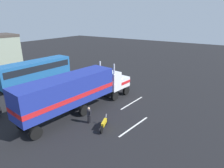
% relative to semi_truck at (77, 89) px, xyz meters
% --- Properties ---
extents(ground_plane, '(120.00, 120.00, 0.00)m').
position_rel_semi_truck_xyz_m(ground_plane, '(5.12, -0.29, -2.52)').
color(ground_plane, black).
extents(lane_stripe_near, '(4.39, 0.59, 0.01)m').
position_rel_semi_truck_xyz_m(lane_stripe_near, '(5.13, -3.79, -2.52)').
color(lane_stripe_near, silver).
rests_on(lane_stripe_near, ground_plane).
extents(lane_stripe_mid, '(4.38, 0.76, 0.01)m').
position_rel_semi_truck_xyz_m(lane_stripe_mid, '(0.69, -6.33, -2.52)').
color(lane_stripe_mid, silver).
rests_on(lane_stripe_mid, ground_plane).
extents(semi_truck, '(14.36, 4.18, 4.50)m').
position_rel_semi_truck_xyz_m(semi_truck, '(0.00, 0.00, 0.00)').
color(semi_truck, silver).
rests_on(semi_truck, ground_plane).
extents(person_bystander, '(0.34, 0.46, 1.63)m').
position_rel_semi_truck_xyz_m(person_bystander, '(-1.09, -2.49, -1.63)').
color(person_bystander, black).
rests_on(person_bystander, ground_plane).
extents(parked_bus, '(11.14, 3.23, 3.40)m').
position_rel_semi_truck_xyz_m(parked_bus, '(3.41, 11.57, -0.46)').
color(parked_bus, '#1E5999').
rests_on(parked_bus, ground_plane).
extents(motorcycle, '(2.02, 0.80, 1.12)m').
position_rel_semi_truck_xyz_m(motorcycle, '(-1.12, -4.24, -2.04)').
color(motorcycle, black).
rests_on(motorcycle, ground_plane).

